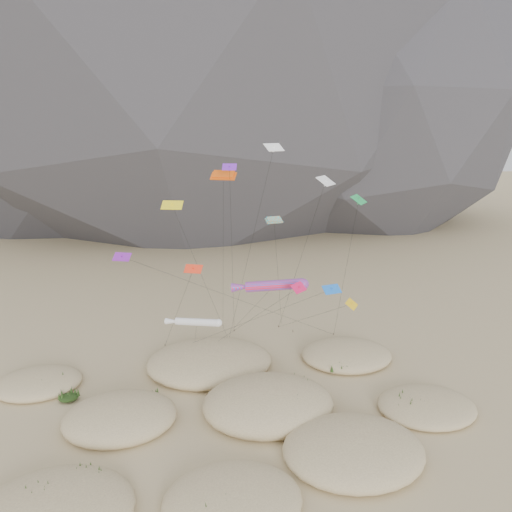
# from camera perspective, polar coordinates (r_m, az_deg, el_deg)

# --- Properties ---
(ground) EXTENTS (500.00, 500.00, 0.00)m
(ground) POSITION_cam_1_polar(r_m,az_deg,el_deg) (52.62, 0.14, -19.73)
(ground) COLOR #CCB789
(ground) RESTS_ON ground
(dunes) EXTENTS (52.59, 35.80, 3.98)m
(dunes) POSITION_cam_1_polar(r_m,az_deg,el_deg) (55.22, -2.48, -17.05)
(dunes) COLOR #CCB789
(dunes) RESTS_ON ground
(dune_grass) EXTENTS (41.40, 27.28, 1.49)m
(dune_grass) POSITION_cam_1_polar(r_m,az_deg,el_deg) (54.51, -2.17, -17.36)
(dune_grass) COLOR black
(dune_grass) RESTS_ON ground
(kite_stakes) EXTENTS (24.43, 5.75, 0.30)m
(kite_stakes) POSITION_cam_1_polar(r_m,az_deg,el_deg) (72.60, -1.78, -9.32)
(kite_stakes) COLOR #3F2D1E
(kite_stakes) RESTS_ON ground
(rainbow_tube_kite) EXTENTS (8.25, 20.24, 13.90)m
(rainbow_tube_kite) POSITION_cam_1_polar(r_m,az_deg,el_deg) (54.02, 1.79, -3.39)
(rainbow_tube_kite) COLOR #FD1A37
(rainbow_tube_kite) RESTS_ON ground
(white_tube_kite) EXTENTS (5.88, 17.89, 10.51)m
(white_tube_kite) POSITION_cam_1_polar(r_m,az_deg,el_deg) (52.84, -7.04, -7.50)
(white_tube_kite) COLOR silver
(white_tube_kite) RESTS_ON ground
(orange_parafoil) EXTENTS (3.13, 14.70, 24.78)m
(orange_parafoil) POSITION_cam_1_polar(r_m,az_deg,el_deg) (57.77, -3.75, 8.99)
(orange_parafoil) COLOR #DB4D0B
(orange_parafoil) RESTS_ON ground
(multi_parafoil) EXTENTS (5.65, 14.94, 19.45)m
(multi_parafoil) POSITION_cam_1_polar(r_m,az_deg,el_deg) (58.54, 2.10, 3.88)
(multi_parafoil) COLOR orange
(multi_parafoil) RESTS_ON ground
(delta_kites) EXTENTS (30.90, 22.54, 27.72)m
(delta_kites) POSITION_cam_1_polar(r_m,az_deg,el_deg) (56.64, 2.55, 3.14)
(delta_kites) COLOR purple
(delta_kites) RESTS_ON ground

